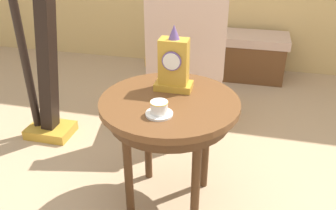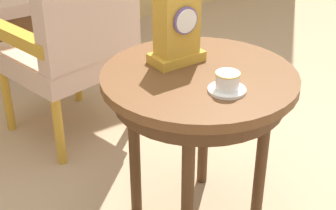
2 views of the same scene
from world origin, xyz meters
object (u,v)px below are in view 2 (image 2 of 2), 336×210
at_px(mantel_clock, 177,27).
at_px(window_bench, 37,24).
at_px(teacup_left, 227,83).
at_px(side_table, 199,93).
at_px(armchair, 74,25).

relative_size(mantel_clock, window_bench, 0.29).
bearing_deg(mantel_clock, teacup_left, -90.53).
bearing_deg(side_table, armchair, 96.18).
bearing_deg(mantel_clock, side_table, -86.51).
xyz_separation_m(mantel_clock, window_bench, (0.15, 1.79, -0.56)).
distance_m(side_table, teacup_left, 0.19).
bearing_deg(mantel_clock, window_bench, 85.36).
height_order(mantel_clock, armchair, armchair).
height_order(side_table, mantel_clock, mantel_clock).
distance_m(side_table, window_bench, 1.95).
bearing_deg(side_table, mantel_clock, 93.49).
distance_m(mantel_clock, window_bench, 1.88).
bearing_deg(window_bench, mantel_clock, -94.64).
bearing_deg(window_bench, armchair, -101.64).
distance_m(mantel_clock, armchair, 0.72).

